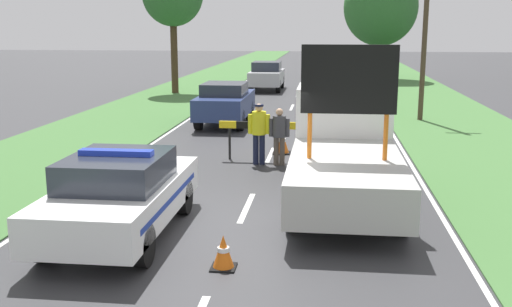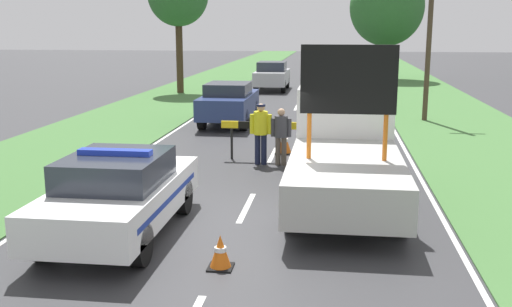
{
  "view_description": "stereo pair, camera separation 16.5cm",
  "coord_description": "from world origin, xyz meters",
  "px_view_note": "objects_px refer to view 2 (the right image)",
  "views": [
    {
      "loc": [
        1.62,
        -10.99,
        3.74
      ],
      "look_at": [
        0.16,
        1.28,
        1.1
      ],
      "focal_mm": 42.0,
      "sensor_mm": 36.0,
      "label": 1
    },
    {
      "loc": [
        1.78,
        -10.97,
        3.74
      ],
      "look_at": [
        0.16,
        1.28,
        1.1
      ],
      "focal_mm": 42.0,
      "sensor_mm": 36.0,
      "label": 2
    }
  ],
  "objects_px": {
    "queued_car_van_white": "(346,88)",
    "traffic_cone_centre_front": "(382,146)",
    "queued_car_sedan_silver": "(272,76)",
    "traffic_cone_behind_barrier": "(149,170)",
    "roadside_tree_near_right": "(387,7)",
    "traffic_cone_near_truck": "(284,142)",
    "police_officer": "(261,128)",
    "traffic_cone_lane_edge": "(161,179)",
    "pedestrian_civilian": "(281,132)",
    "police_car": "(119,193)",
    "queued_car_hatch_blue": "(229,102)",
    "utility_pole": "(430,30)",
    "road_barrier": "(273,128)",
    "work_truck": "(345,148)",
    "traffic_cone_near_police": "(220,252)"
  },
  "relations": [
    {
      "from": "traffic_cone_near_truck",
      "to": "queued_car_sedan_silver",
      "type": "distance_m",
      "value": 17.89
    },
    {
      "from": "traffic_cone_near_police",
      "to": "traffic_cone_centre_front",
      "type": "height_order",
      "value": "traffic_cone_centre_front"
    },
    {
      "from": "traffic_cone_behind_barrier",
      "to": "roadside_tree_near_right",
      "type": "xyz_separation_m",
      "value": [
        7.9,
        29.47,
        4.75
      ]
    },
    {
      "from": "work_truck",
      "to": "police_officer",
      "type": "relative_size",
      "value": 3.7
    },
    {
      "from": "work_truck",
      "to": "traffic_cone_near_truck",
      "type": "distance_m",
      "value": 4.77
    },
    {
      "from": "pedestrian_civilian",
      "to": "traffic_cone_near_police",
      "type": "height_order",
      "value": "pedestrian_civilian"
    },
    {
      "from": "traffic_cone_centre_front",
      "to": "pedestrian_civilian",
      "type": "bearing_deg",
      "value": -151.37
    },
    {
      "from": "police_car",
      "to": "traffic_cone_behind_barrier",
      "type": "relative_size",
      "value": 8.48
    },
    {
      "from": "pedestrian_civilian",
      "to": "queued_car_sedan_silver",
      "type": "height_order",
      "value": "queued_car_sedan_silver"
    },
    {
      "from": "road_barrier",
      "to": "utility_pole",
      "type": "xyz_separation_m",
      "value": [
        5.31,
        7.96,
        2.66
      ]
    },
    {
      "from": "queued_car_sedan_silver",
      "to": "queued_car_van_white",
      "type": "bearing_deg",
      "value": 122.63
    },
    {
      "from": "pedestrian_civilian",
      "to": "roadside_tree_near_right",
      "type": "distance_m",
      "value": 28.1
    },
    {
      "from": "road_barrier",
      "to": "traffic_cone_lane_edge",
      "type": "xyz_separation_m",
      "value": [
        -2.17,
        -3.67,
        -0.61
      ]
    },
    {
      "from": "pedestrian_civilian",
      "to": "traffic_cone_lane_edge",
      "type": "height_order",
      "value": "pedestrian_civilian"
    },
    {
      "from": "queued_car_van_white",
      "to": "utility_pole",
      "type": "distance_m",
      "value": 5.87
    },
    {
      "from": "work_truck",
      "to": "queued_car_van_white",
      "type": "bearing_deg",
      "value": -92.1
    },
    {
      "from": "utility_pole",
      "to": "police_car",
      "type": "bearing_deg",
      "value": -117.06
    },
    {
      "from": "work_truck",
      "to": "traffic_cone_behind_barrier",
      "type": "height_order",
      "value": "work_truck"
    },
    {
      "from": "pedestrian_civilian",
      "to": "traffic_cone_behind_barrier",
      "type": "xyz_separation_m",
      "value": [
        -3.08,
        -2.09,
        -0.66
      ]
    },
    {
      "from": "traffic_cone_near_police",
      "to": "utility_pole",
      "type": "height_order",
      "value": "utility_pole"
    },
    {
      "from": "traffic_cone_near_police",
      "to": "queued_car_van_white",
      "type": "distance_m",
      "value": 20.09
    },
    {
      "from": "police_officer",
      "to": "pedestrian_civilian",
      "type": "bearing_deg",
      "value": -168.68
    },
    {
      "from": "traffic_cone_near_truck",
      "to": "queued_car_van_white",
      "type": "bearing_deg",
      "value": 79.97
    },
    {
      "from": "road_barrier",
      "to": "queued_car_hatch_blue",
      "type": "bearing_deg",
      "value": 104.84
    },
    {
      "from": "queued_car_hatch_blue",
      "to": "queued_car_sedan_silver",
      "type": "xyz_separation_m",
      "value": [
        0.33,
        12.68,
        0.02
      ]
    },
    {
      "from": "police_car",
      "to": "roadside_tree_near_right",
      "type": "relative_size",
      "value": 0.59
    },
    {
      "from": "police_officer",
      "to": "traffic_cone_centre_front",
      "type": "height_order",
      "value": "police_officer"
    },
    {
      "from": "traffic_cone_lane_edge",
      "to": "police_officer",
      "type": "bearing_deg",
      "value": 58.58
    },
    {
      "from": "queued_car_hatch_blue",
      "to": "traffic_cone_near_truck",
      "type": "bearing_deg",
      "value": 116.87
    },
    {
      "from": "roadside_tree_near_right",
      "to": "police_car",
      "type": "bearing_deg",
      "value": -102.2
    },
    {
      "from": "police_officer",
      "to": "utility_pole",
      "type": "bearing_deg",
      "value": -109.62
    },
    {
      "from": "traffic_cone_near_truck",
      "to": "roadside_tree_near_right",
      "type": "xyz_separation_m",
      "value": [
        4.87,
        25.84,
        4.66
      ]
    },
    {
      "from": "work_truck",
      "to": "roadside_tree_near_right",
      "type": "bearing_deg",
      "value": -97.12
    },
    {
      "from": "police_officer",
      "to": "traffic_cone_near_truck",
      "type": "xyz_separation_m",
      "value": [
        0.51,
        1.52,
        -0.65
      ]
    },
    {
      "from": "traffic_cone_lane_edge",
      "to": "queued_car_hatch_blue",
      "type": "height_order",
      "value": "queued_car_hatch_blue"
    },
    {
      "from": "queued_car_hatch_blue",
      "to": "utility_pole",
      "type": "bearing_deg",
      "value": -165.83
    },
    {
      "from": "road_barrier",
      "to": "roadside_tree_near_right",
      "type": "distance_m",
      "value": 27.59
    },
    {
      "from": "traffic_cone_near_police",
      "to": "traffic_cone_behind_barrier",
      "type": "distance_m",
      "value": 5.87
    },
    {
      "from": "work_truck",
      "to": "queued_car_sedan_silver",
      "type": "xyz_separation_m",
      "value": [
        -3.96,
        22.12,
        -0.22
      ]
    },
    {
      "from": "police_officer",
      "to": "traffic_cone_behind_barrier",
      "type": "bearing_deg",
      "value": 53.51
    },
    {
      "from": "traffic_cone_centre_front",
      "to": "traffic_cone_near_truck",
      "type": "xyz_separation_m",
      "value": [
        -2.89,
        -0.01,
        0.06
      ]
    },
    {
      "from": "utility_pole",
      "to": "traffic_cone_centre_front",
      "type": "bearing_deg",
      "value": -107.32
    },
    {
      "from": "police_officer",
      "to": "queued_car_van_white",
      "type": "xyz_separation_m",
      "value": [
        2.48,
        12.69,
        -0.16
      ]
    },
    {
      "from": "roadside_tree_near_right",
      "to": "utility_pole",
      "type": "bearing_deg",
      "value": -89.39
    },
    {
      "from": "traffic_cone_centre_front",
      "to": "queued_car_van_white",
      "type": "xyz_separation_m",
      "value": [
        -0.91,
        11.16,
        0.55
      ]
    },
    {
      "from": "pedestrian_civilian",
      "to": "traffic_cone_near_truck",
      "type": "height_order",
      "value": "pedestrian_civilian"
    },
    {
      "from": "police_car",
      "to": "traffic_cone_lane_edge",
      "type": "height_order",
      "value": "police_car"
    },
    {
      "from": "police_car",
      "to": "queued_car_hatch_blue",
      "type": "bearing_deg",
      "value": 87.39
    },
    {
      "from": "police_car",
      "to": "traffic_cone_near_truck",
      "type": "height_order",
      "value": "police_car"
    },
    {
      "from": "queued_car_van_white",
      "to": "traffic_cone_centre_front",
      "type": "bearing_deg",
      "value": 94.67
    }
  ]
}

